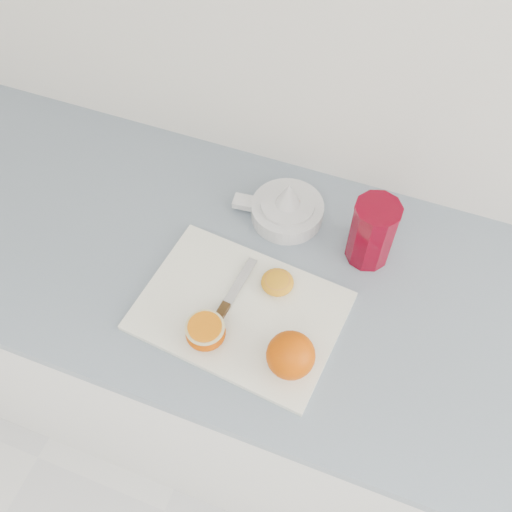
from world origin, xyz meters
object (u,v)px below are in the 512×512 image
object	(u,v)px
counter	(290,373)
red_tumbler	(372,234)
half_orange	(206,332)
citrus_juicer	(287,208)
cutting_board	(240,311)

from	to	relation	value
counter	red_tumbler	xyz separation A→B (m)	(0.10, 0.12, 0.51)
half_orange	citrus_juicer	distance (m)	0.33
counter	citrus_juicer	distance (m)	0.50
half_orange	red_tumbler	xyz separation A→B (m)	(0.23, 0.29, 0.03)
citrus_juicer	red_tumbler	xyz separation A→B (m)	(0.19, -0.03, 0.04)
half_orange	red_tumbler	world-z (taller)	red_tumbler
red_tumbler	half_orange	bearing A→B (deg)	-127.69
counter	cutting_board	xyz separation A→B (m)	(-0.09, -0.10, 0.45)
cutting_board	red_tumbler	size ratio (longest dim) A/B	2.51
counter	half_orange	distance (m)	0.53
counter	half_orange	bearing A→B (deg)	-125.29
half_orange	counter	bearing A→B (deg)	54.71
counter	red_tumbler	size ratio (longest dim) A/B	15.34
cutting_board	citrus_juicer	xyz separation A→B (m)	(0.01, 0.25, 0.02)
half_orange	red_tumbler	distance (m)	0.37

